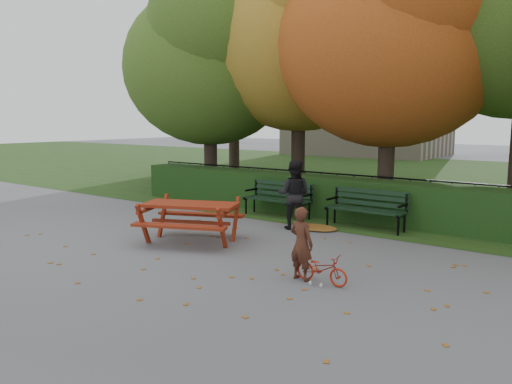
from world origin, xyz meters
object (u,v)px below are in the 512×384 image
Objects in this scene: bench_left at (279,196)px; bicycle at (322,269)px; child at (301,243)px; bench_right at (367,206)px; tree_f at (236,37)px; picnic_table at (190,212)px; tree_b at (305,21)px; tree_c at (400,25)px; adult at (294,195)px; tree_a at (212,54)px.

bench_left is 5.30m from bicycle.
bench_right is at bearing -72.40° from child.
picnic_table is at bearing -56.18° from tree_f.
picnic_table is at bearing -78.95° from tree_b.
tree_b reaches higher than child.
tree_c is at bearing -13.45° from tree_b.
picnic_table is (5.93, -8.85, -5.07)m from tree_f.
picnic_table is at bearing -124.78° from bench_right.
adult is 1.82× the size of bicycle.
adult reaches higher than child.
tree_f is 5.87× the size of adult.
adult is at bearing -61.24° from tree_b.
tree_a reaches higher than child.
tree_f is at bearing 117.98° from tree_a.
bench_right is 4.14m from bicycle.
picnic_table is at bearing -88.30° from bench_left.
tree_b is 6.55m from adult.
tree_b is 5.62× the size of adult.
tree_c reaches higher than picnic_table.
tree_a is at bearing -62.02° from tree_f.
tree_c reaches higher than adult.
tree_f reaches higher than adult.
tree_f is at bearing 146.08° from bench_right.
picnic_table is 2.01× the size of child.
adult is (2.23, -4.07, -4.62)m from tree_b.
bench_left is (-2.13, -2.26, -4.30)m from tree_c.
child is at bearing -46.82° from tree_f.
tree_f reaches higher than bicycle.
tree_b is 5.32m from tree_f.
tree_b reaches higher than bench_left.
tree_b is at bearing 139.33° from bench_right.
tree_c reaches higher than bench_left.
bench_left reaches higher than picnic_table.
bench_right is at bearing -40.67° from tree_b.
tree_b reaches higher than bench_right.
bicycle is at bearing -56.67° from tree_b.
tree_a reaches higher than adult.
tree_b is at bearing -27.99° from tree_f.
tree_a is 0.85× the size of tree_b.
adult is at bearing -48.39° from child.
tree_b reaches higher than tree_a.
tree_c is 4.44× the size of bench_right.
child reaches higher than bench_right.
tree_c is 5.11× the size of adult.
tree_f is 14.06m from child.
adult is (-1.31, -1.02, 0.26)m from bench_right.
adult is (0.99, 2.29, 0.16)m from picnic_table.
child is (3.13, -4.01, 0.05)m from bench_left.
tree_f reaches higher than tree_c.
tree_a is at bearing 104.57° from picnic_table.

